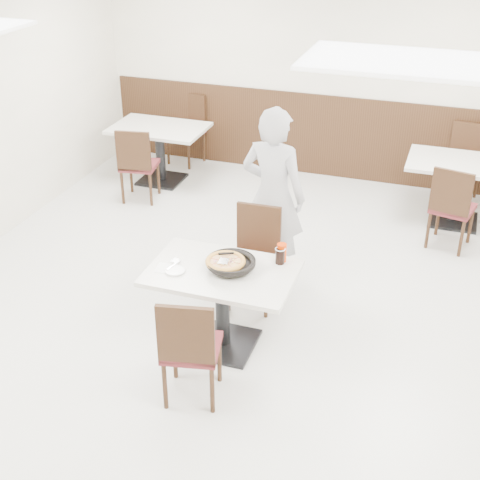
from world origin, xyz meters
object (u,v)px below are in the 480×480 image
(bg_chair_right_near, at_px, (453,206))
(side_plate, at_px, (175,271))
(pizza_pan, at_px, (231,265))
(pizza, at_px, (225,263))
(bg_chair_left_far, at_px, (185,130))
(red_cup, at_px, (282,253))
(chair_near, at_px, (192,345))
(bg_table_right, at_px, (457,192))
(bg_chair_left_near, at_px, (139,163))
(bg_table_left, at_px, (160,154))
(diner_person, at_px, (273,196))
(main_table, at_px, (222,309))
(cola_glass, at_px, (280,256))
(chair_far, at_px, (253,260))
(bg_chair_right_far, at_px, (462,165))

(bg_chair_right_near, bearing_deg, side_plate, -115.79)
(pizza_pan, bearing_deg, pizza, -158.05)
(bg_chair_left_far, bearing_deg, red_cup, 138.11)
(chair_near, height_order, bg_table_right, chair_near)
(chair_near, xyz_separation_m, bg_chair_left_near, (-2.00, 3.15, 0.00))
(pizza_pan, bearing_deg, side_plate, -156.85)
(pizza_pan, xyz_separation_m, bg_table_left, (-2.06, 3.04, -0.42))
(diner_person, relative_size, bg_chair_left_far, 1.86)
(red_cup, xyz_separation_m, bg_chair_right_near, (1.31, 2.17, -0.35))
(pizza_pan, relative_size, bg_table_left, 0.31)
(red_cup, distance_m, bg_table_left, 3.71)
(main_table, xyz_separation_m, bg_chair_left_far, (-1.94, 3.79, 0.10))
(bg_chair_left_far, bearing_deg, bg_chair_left_near, 101.11)
(chair_near, distance_m, diner_person, 1.95)
(pizza_pan, distance_m, bg_chair_left_far, 4.26)
(bg_table_right, xyz_separation_m, bg_chair_right_near, (-0.03, -0.62, 0.10))
(cola_glass, distance_m, diner_person, 1.04)
(diner_person, bearing_deg, main_table, 94.24)
(diner_person, bearing_deg, bg_table_left, -34.26)
(chair_near, bearing_deg, cola_glass, 54.16)
(chair_far, xyz_separation_m, pizza_pan, (0.02, -0.65, 0.32))
(chair_near, height_order, bg_chair_right_near, same)
(chair_far, bearing_deg, cola_glass, 129.24)
(bg_chair_right_far, bearing_deg, red_cup, 77.77)
(main_table, xyz_separation_m, pizza, (0.02, 0.02, 0.44))
(main_table, relative_size, side_plate, 7.20)
(red_cup, relative_size, bg_chair_right_near, 0.17)
(pizza, distance_m, bg_chair_right_far, 4.11)
(pizza_pan, xyz_separation_m, red_cup, (0.36, 0.27, 0.04))
(pizza_pan, distance_m, bg_table_right, 3.52)
(bg_chair_left_far, bearing_deg, pizza_pan, 132.13)
(side_plate, bearing_deg, cola_glass, 27.78)
(chair_far, relative_size, cola_glass, 7.31)
(cola_glass, height_order, bg_table_right, cola_glass)
(side_plate, height_order, bg_table_right, side_plate)
(pizza, height_order, bg_chair_left_far, bg_chair_left_far)
(diner_person, bearing_deg, bg_chair_left_far, -44.33)
(bg_chair_right_far, bearing_deg, bg_table_left, 18.97)
(bg_table_left, height_order, bg_chair_left_near, bg_chair_left_near)
(chair_far, xyz_separation_m, side_plate, (-0.40, -0.83, 0.28))
(bg_chair_left_near, distance_m, bg_table_right, 3.81)
(chair_near, bearing_deg, pizza, 76.19)
(chair_near, height_order, red_cup, chair_near)
(cola_glass, distance_m, bg_chair_right_near, 2.59)
(side_plate, bearing_deg, bg_chair_right_near, 51.44)
(side_plate, bearing_deg, bg_chair_left_near, 122.10)
(red_cup, bearing_deg, main_table, -143.85)
(side_plate, xyz_separation_m, bg_table_left, (-1.64, 3.22, -0.38))
(main_table, bearing_deg, chair_near, -90.14)
(bg_chair_left_near, xyz_separation_m, bg_chair_left_far, (0.07, 1.30, 0.00))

